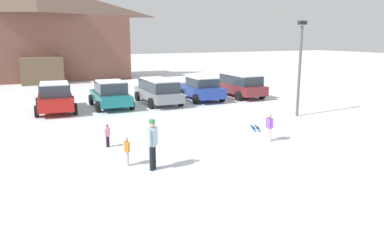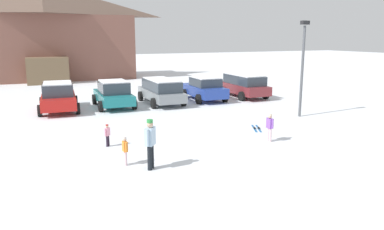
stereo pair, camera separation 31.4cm
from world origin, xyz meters
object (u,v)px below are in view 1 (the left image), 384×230
parked_maroon_van (240,85)px  lamp_post (300,63)px  parked_grey_wagon (158,90)px  skier_child_in_pink_snowsuit (107,134)px  ski_lodge (38,31)px  parked_blue_hatchback (201,88)px  parked_teal_hatchback (111,94)px  skier_adult_in_blue_parka (152,142)px  parked_red_sedan (55,97)px  skier_child_in_orange_jacket (127,150)px  pair_of_skis (255,128)px  skier_child_in_purple_jacket (269,126)px

parked_maroon_van → lamp_post: lamp_post is taller
parked_grey_wagon → skier_child_in_pink_snowsuit: size_ratio=5.44×
ski_lodge → parked_maroon_van: ski_lodge is taller
parked_blue_hatchback → skier_child_in_pink_snowsuit: bearing=-135.8°
parked_teal_hatchback → parked_grey_wagon: size_ratio=0.90×
skier_child_in_pink_snowsuit → skier_adult_in_blue_parka: size_ratio=0.53×
parked_blue_hatchback → lamp_post: 7.56m
parked_grey_wagon → lamp_post: (5.45, -6.91, 2.01)m
parked_blue_hatchback → parked_maroon_van: 3.14m
ski_lodge → parked_red_sedan: 18.56m
parked_teal_hatchback → skier_child_in_pink_snowsuit: parked_teal_hatchback is taller
skier_adult_in_blue_parka → skier_child_in_orange_jacket: bearing=132.0°
parked_blue_hatchback → skier_child_in_pink_snowsuit: (-8.39, -8.16, -0.31)m
parked_red_sedan → parked_blue_hatchback: parked_red_sedan is taller
ski_lodge → skier_adult_in_blue_parka: (1.04, -29.69, -3.85)m
parked_blue_hatchback → pair_of_skis: bearing=-99.6°
parked_blue_hatchback → parked_maroon_van: bearing=0.1°
skier_child_in_purple_jacket → lamp_post: (4.50, 3.38, 2.22)m
pair_of_skis → parked_teal_hatchback: bearing=119.8°
parked_red_sedan → pair_of_skis: parked_red_sedan is taller
skier_adult_in_blue_parka → lamp_post: lamp_post is taller
ski_lodge → lamp_post: (11.05, -25.24, -1.92)m
parked_teal_hatchback → parked_grey_wagon: parked_teal_hatchback is taller
parked_red_sedan → skier_child_in_pink_snowsuit: size_ratio=5.16×
parked_maroon_van → lamp_post: (-0.81, -6.89, 1.99)m
parked_maroon_van → skier_adult_in_blue_parka: bearing=-133.6°
parked_teal_hatchback → parked_grey_wagon: 3.08m
parked_teal_hatchback → skier_adult_in_blue_parka: size_ratio=2.61×
parked_teal_hatchback → parked_grey_wagon: bearing=-1.7°
parked_teal_hatchback → parked_blue_hatchback: size_ratio=1.05×
skier_child_in_pink_snowsuit → skier_adult_in_blue_parka: (0.71, -3.18, 0.44)m
parked_maroon_van → ski_lodge: bearing=122.9°
lamp_post → parked_teal_hatchback: bearing=140.6°
parked_maroon_van → lamp_post: 7.22m
skier_child_in_pink_snowsuit → parked_red_sedan: bearing=96.8°
skier_child_in_purple_jacket → lamp_post: lamp_post is taller
parked_blue_hatchback → skier_child_in_purple_jacket: 10.50m
parked_teal_hatchback → parked_red_sedan: bearing=177.9°
parked_maroon_van → skier_child_in_pink_snowsuit: 14.13m
parked_maroon_van → pair_of_skis: 9.45m
parked_teal_hatchback → parked_blue_hatchback: parked_teal_hatchback is taller
ski_lodge → skier_adult_in_blue_parka: bearing=-88.0°
parked_grey_wagon → skier_adult_in_blue_parka: 12.24m
parked_grey_wagon → skier_child_in_purple_jacket: parked_grey_wagon is taller
parked_grey_wagon → parked_blue_hatchback: 3.11m
skier_adult_in_blue_parka → skier_child_in_orange_jacket: (-0.65, 0.73, -0.38)m
ski_lodge → skier_child_in_purple_jacket: 29.66m
skier_child_in_purple_jacket → parked_maroon_van: bearing=62.7°
parked_teal_hatchback → skier_child_in_purple_jacket: (4.02, -10.38, -0.17)m
parked_blue_hatchback → skier_adult_in_blue_parka: skier_adult_in_blue_parka is taller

